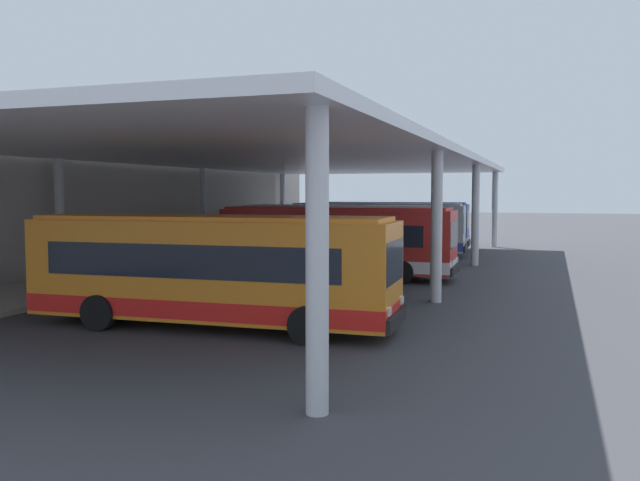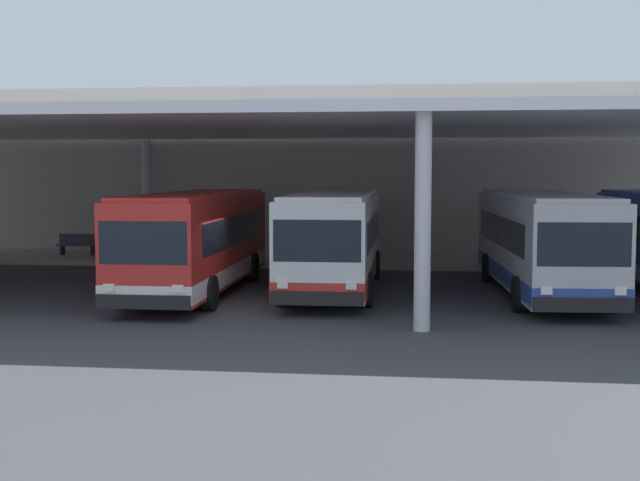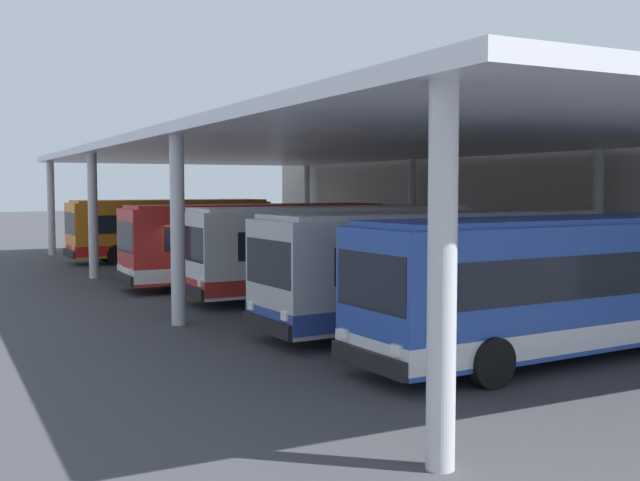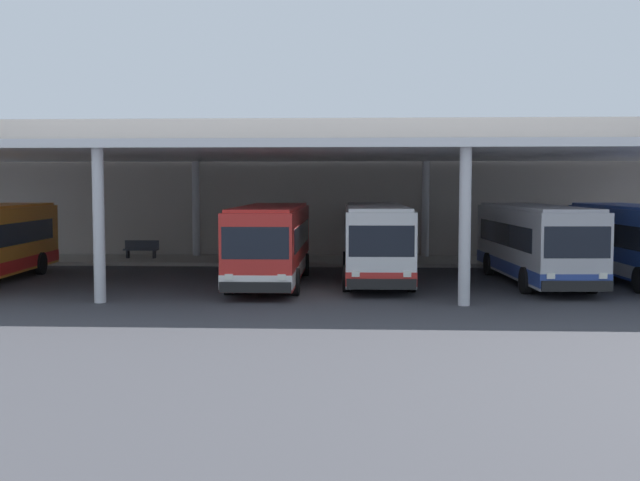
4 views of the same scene
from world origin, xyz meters
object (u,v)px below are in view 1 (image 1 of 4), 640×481
at_px(bus_departing, 388,225).
at_px(bus_nearest_bay, 211,270).
at_px(bus_second_bay, 337,241).
at_px(bench_waiting, 51,275).
at_px(bus_middle_bay, 341,235).
at_px(bus_far_bay, 377,228).

bearing_deg(bus_departing, bus_nearest_bay, -177.24).
bearing_deg(bus_second_bay, bench_waiting, 130.98).
xyz_separation_m(bus_nearest_bay, bus_second_bay, (11.76, 0.10, 0.00)).
bearing_deg(bench_waiting, bus_nearest_bay, -113.45).
distance_m(bus_second_bay, bench_waiting, 11.96).
xyz_separation_m(bus_middle_bay, bus_departing, (10.74, 0.08, 0.00)).
bearing_deg(bus_nearest_bay, bus_middle_bay, 4.31).
distance_m(bus_nearest_bay, bus_middle_bay, 16.05).
xyz_separation_m(bus_departing, bench_waiting, (-22.80, 7.80, -0.99)).
distance_m(bus_nearest_bay, bus_far_bay, 22.50).
xyz_separation_m(bus_second_bay, bus_middle_bay, (4.25, 1.11, 0.00)).
distance_m(bus_nearest_bay, bus_departing, 26.78).
bearing_deg(bus_nearest_bay, bus_far_bay, 2.52).
xyz_separation_m(bus_nearest_bay, bench_waiting, (3.94, 9.09, -0.99)).
relative_size(bus_departing, bench_waiting, 5.92).
distance_m(bus_middle_bay, bus_far_bay, 6.47).
height_order(bus_nearest_bay, bus_departing, same).
xyz_separation_m(bus_nearest_bay, bus_middle_bay, (16.01, 1.21, 0.00)).
distance_m(bus_nearest_bay, bench_waiting, 9.96).
relative_size(bus_nearest_bay, bus_departing, 1.00).
xyz_separation_m(bus_nearest_bay, bus_departing, (26.75, 1.29, 0.00)).
height_order(bus_nearest_bay, bus_second_bay, same).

